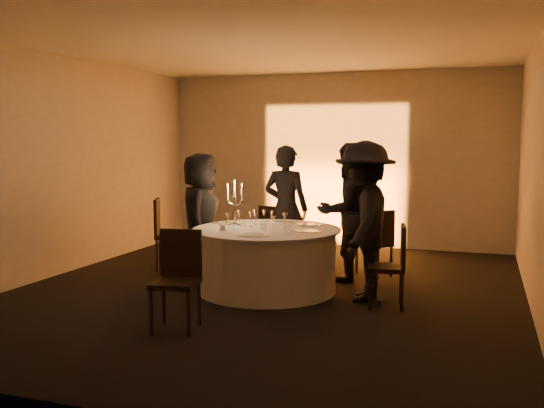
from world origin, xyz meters
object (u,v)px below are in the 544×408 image
(banquet_table, at_px, (267,260))
(chair_front, at_px, (178,273))
(guest_back_right, at_px, (348,212))
(candelabra, at_px, (235,209))
(coffee_cup, at_px, (223,228))
(guest_left, at_px, (200,216))
(guest_back_left, at_px, (286,209))
(chair_left, at_px, (166,230))
(chair_back_left, at_px, (274,232))
(guest_right, at_px, (364,221))
(chair_right, at_px, (393,261))
(chair_back_right, at_px, (377,239))

(banquet_table, height_order, chair_front, chair_front)
(guest_back_right, distance_m, candelabra, 1.48)
(coffee_cup, xyz_separation_m, candelabra, (-0.05, 0.49, 0.17))
(chair_front, bearing_deg, guest_left, 99.97)
(guest_back_left, bearing_deg, chair_left, 20.72)
(chair_left, height_order, chair_back_left, chair_left)
(chair_back_left, xyz_separation_m, guest_right, (1.61, -1.52, 0.42))
(chair_right, bearing_deg, chair_front, -62.09)
(chair_front, bearing_deg, guest_back_left, 75.86)
(chair_back_left, height_order, chair_back_right, chair_back_right)
(banquet_table, xyz_separation_m, chair_right, (1.56, -0.24, 0.13))
(chair_back_right, bearing_deg, chair_back_left, -49.32)
(candelabra, bearing_deg, chair_right, -11.21)
(chair_front, bearing_deg, guest_right, 37.27)
(banquet_table, bearing_deg, guest_back_left, 95.91)
(chair_left, distance_m, chair_right, 3.46)
(banquet_table, relative_size, guest_back_left, 1.02)
(chair_left, xyz_separation_m, guest_right, (2.97, -0.72, 0.34))
(guest_left, distance_m, guest_right, 2.28)
(guest_back_right, bearing_deg, chair_right, 80.48)
(banquet_table, bearing_deg, chair_back_right, 47.40)
(coffee_cup, bearing_deg, guest_left, 133.13)
(chair_left, distance_m, guest_right, 3.08)
(banquet_table, distance_m, chair_left, 1.91)
(chair_back_left, xyz_separation_m, guest_left, (-0.63, -1.16, 0.34))
(chair_back_right, relative_size, coffee_cup, 8.25)
(banquet_table, xyz_separation_m, chair_left, (-1.77, 0.69, 0.19))
(chair_back_left, bearing_deg, guest_right, 151.01)
(banquet_table, height_order, guest_right, guest_right)
(chair_left, distance_m, chair_back_right, 2.96)
(banquet_table, bearing_deg, guest_right, -1.47)
(chair_right, bearing_deg, candelabra, -110.68)
(chair_right, bearing_deg, guest_back_left, -138.61)
(chair_back_right, relative_size, guest_left, 0.54)
(banquet_table, relative_size, chair_front, 1.87)
(chair_right, relative_size, candelabra, 1.59)
(coffee_cup, distance_m, candelabra, 0.52)
(chair_left, relative_size, chair_front, 1.05)
(chair_left, distance_m, guest_left, 0.85)
(chair_right, bearing_deg, guest_back_right, -155.52)
(coffee_cup, bearing_deg, banquet_table, 35.89)
(chair_right, relative_size, chair_front, 0.95)
(chair_back_right, xyz_separation_m, guest_back_left, (-1.26, -0.11, 0.38))
(chair_left, relative_size, candelabra, 1.76)
(guest_back_left, bearing_deg, chair_front, 91.74)
(chair_left, relative_size, chair_back_left, 1.15)
(guest_back_right, bearing_deg, guest_back_left, -59.26)
(guest_back_left, relative_size, coffee_cup, 16.12)
(guest_left, height_order, guest_back_left, guest_back_left)
(chair_back_right, bearing_deg, chair_right, 65.88)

